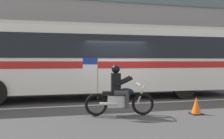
% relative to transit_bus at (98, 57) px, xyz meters
% --- Properties ---
extents(ground_plane, '(60.00, 60.00, 0.00)m').
position_rel_transit_bus_xyz_m(ground_plane, '(0.55, -1.19, -1.88)').
color(ground_plane, '#3D3D3F').
extents(sidewalk_curb, '(28.00, 3.80, 0.15)m').
position_rel_transit_bus_xyz_m(sidewalk_curb, '(0.55, 3.91, -1.81)').
color(sidewalk_curb, gray).
rests_on(sidewalk_curb, ground_plane).
extents(lane_center_stripe, '(26.60, 0.14, 0.01)m').
position_rel_transit_bus_xyz_m(lane_center_stripe, '(0.55, -1.79, -1.88)').
color(lane_center_stripe, silver).
rests_on(lane_center_stripe, ground_plane).
extents(office_building_facade, '(28.00, 0.89, 9.36)m').
position_rel_transit_bus_xyz_m(office_building_facade, '(0.55, 6.19, 2.80)').
color(office_building_facade, gray).
rests_on(office_building_facade, ground_plane).
extents(transit_bus, '(13.43, 2.84, 3.22)m').
position_rel_transit_bus_xyz_m(transit_bus, '(0.00, 0.00, 0.00)').
color(transit_bus, white).
rests_on(transit_bus, ground_plane).
extents(motorcycle_with_rider, '(2.17, 0.70, 1.78)m').
position_rel_transit_bus_xyz_m(motorcycle_with_rider, '(-0.02, -3.70, -1.22)').
color(motorcycle_with_rider, black).
rests_on(motorcycle_with_rider, ground_plane).
extents(fire_hydrant, '(0.22, 0.30, 0.75)m').
position_rel_transit_bus_xyz_m(fire_hydrant, '(2.60, 2.46, -1.37)').
color(fire_hydrant, red).
rests_on(fire_hydrant, sidewalk_curb).
extents(traffic_cone, '(0.36, 0.36, 0.55)m').
position_rel_transit_bus_xyz_m(traffic_cone, '(2.40, -4.12, -1.63)').
color(traffic_cone, '#EA590F').
rests_on(traffic_cone, ground_plane).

